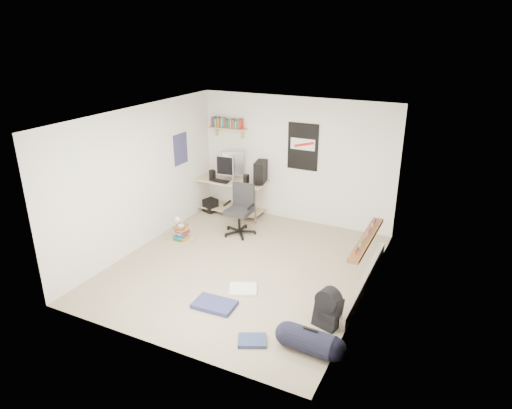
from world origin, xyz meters
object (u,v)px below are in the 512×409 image
at_px(office_chair, 239,210).
at_px(backpack, 328,312).
at_px(duffel_bag, 310,342).
at_px(book_stack, 181,232).
at_px(desk, 228,196).

xyz_separation_m(office_chair, backpack, (2.40, -2.01, -0.29)).
bearing_deg(office_chair, duffel_bag, -51.18).
bearing_deg(office_chair, book_stack, -143.25).
relative_size(office_chair, backpack, 2.20).
height_order(desk, book_stack, desk).
xyz_separation_m(desk, duffel_bag, (3.11, -3.52, -0.22)).
bearing_deg(book_stack, backpack, -21.75).
distance_m(backpack, book_stack, 3.50).
distance_m(office_chair, duffel_bag, 3.56).
height_order(backpack, book_stack, backpack).
distance_m(desk, office_chair, 1.16).
relative_size(office_chair, book_stack, 2.10).
relative_size(desk, office_chair, 1.76).
xyz_separation_m(desk, backpack, (3.14, -2.90, -0.16)).
bearing_deg(backpack, office_chair, 155.39).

